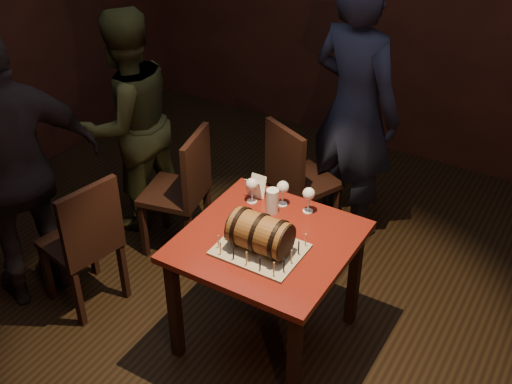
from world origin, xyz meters
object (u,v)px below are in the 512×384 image
barrel_cake (260,233)px  pint_of_ale (272,201)px  chair_left_front (86,239)px  person_left_rear (128,123)px  wine_glass_left (252,185)px  pub_table (268,254)px  chair_back (296,177)px  wine_glass_right (309,195)px  wine_glass_mid (283,188)px  person_back (355,110)px  person_left_front (15,172)px  chair_left_rear (184,186)px

barrel_cake → pint_of_ale: size_ratio=2.48×
chair_left_front → pint_of_ale: bearing=28.9°
barrel_cake → pint_of_ale: barrel_cake is taller
person_left_rear → wine_glass_left: bearing=92.3°
pub_table → chair_back: (-0.33, 0.96, -0.12)m
wine_glass_right → wine_glass_left: bearing=-166.4°
pub_table → wine_glass_mid: (-0.09, 0.32, 0.23)m
pint_of_ale → chair_left_front: size_ratio=0.16×
pint_of_ale → person_back: person_back is taller
pint_of_ale → person_left_rear: size_ratio=0.09×
pub_table → chair_left_front: size_ratio=0.97×
pint_of_ale → person_left_front: size_ratio=0.08×
barrel_cake → chair_back: 1.17m
barrel_cake → chair_left_rear: barrel_cake is taller
pint_of_ale → chair_left_rear: bearing=164.3°
barrel_cake → wine_glass_mid: barrel_cake is taller
person_back → wine_glass_right: bearing=113.7°
pub_table → wine_glass_mid: wine_glass_mid is taller
chair_left_rear → person_back: person_back is taller
person_back → wine_glass_left: bearing=95.1°
chair_back → person_left_rear: (-1.14, -0.39, 0.29)m
pint_of_ale → barrel_cake: bearing=-70.8°
barrel_cake → wine_glass_mid: size_ratio=2.31×
wine_glass_right → chair_left_front: (-1.16, -0.65, -0.35)m
person_left_front → person_back: bearing=161.9°
wine_glass_mid → person_left_rear: (-1.37, 0.25, -0.05)m
barrel_cake → chair_left_rear: size_ratio=0.40×
chair_left_rear → person_left_front: (-0.59, -0.84, 0.38)m
chair_left_front → person_back: person_back is taller
wine_glass_right → person_back: person_back is taller
wine_glass_mid → person_left_front: bearing=-153.5°
pint_of_ale → chair_back: chair_back is taller
wine_glass_mid → chair_left_front: bearing=-147.5°
wine_glass_left → person_left_front: person_left_front is taller
pint_of_ale → wine_glass_mid: bearing=80.3°
chair_left_rear → person_left_rear: 0.63m
wine_glass_left → wine_glass_right: bearing=13.6°
wine_glass_left → wine_glass_mid: bearing=21.1°
pub_table → person_left_front: size_ratio=0.50×
person_left_rear → pint_of_ale: bearing=92.8°
barrel_cake → wine_glass_right: size_ratio=2.31×
barrel_cake → chair_left_rear: bearing=148.6°
wine_glass_left → chair_back: chair_back is taller
person_back → chair_left_rear: bearing=60.1°
wine_glass_left → person_back: size_ratio=0.08×
barrel_cake → chair_left_rear: (-0.93, 0.57, -0.34)m
pint_of_ale → pub_table: bearing=-65.9°
barrel_cake → wine_glass_right: barrel_cake is taller
pub_table → person_back: bearing=93.2°
pub_table → wine_glass_right: 0.41m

